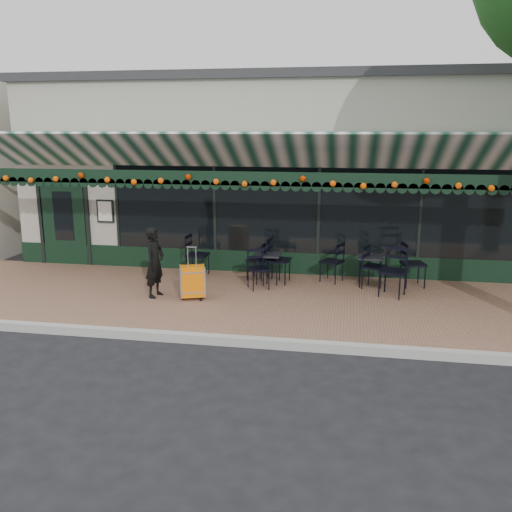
% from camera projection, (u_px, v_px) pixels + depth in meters
% --- Properties ---
extents(ground, '(80.00, 80.00, 0.00)m').
position_uv_depth(ground, '(217.00, 342.00, 8.93)').
color(ground, black).
rests_on(ground, ground).
extents(sidewalk, '(18.00, 4.00, 0.15)m').
position_uv_depth(sidewalk, '(241.00, 301.00, 10.83)').
color(sidewalk, brown).
rests_on(sidewalk, ground).
extents(curb, '(18.00, 0.16, 0.15)m').
position_uv_depth(curb, '(216.00, 340.00, 8.83)').
color(curb, '#9E9E99').
rests_on(curb, ground).
extents(restaurant_building, '(12.00, 9.60, 4.50)m').
position_uv_depth(restaurant_building, '(279.00, 169.00, 15.92)').
color(restaurant_building, '#A39E8E').
rests_on(restaurant_building, ground).
extents(woman, '(0.43, 0.57, 1.41)m').
position_uv_depth(woman, '(155.00, 262.00, 10.71)').
color(woman, black).
rests_on(woman, sidewalk).
extents(suitcase, '(0.52, 0.40, 1.05)m').
position_uv_depth(suitcase, '(193.00, 282.00, 10.61)').
color(suitcase, orange).
rests_on(suitcase, sidewalk).
extents(cafe_table_a, '(0.52, 0.52, 0.64)m').
position_uv_depth(cafe_table_a, '(371.00, 259.00, 11.49)').
color(cafe_table_a, black).
rests_on(cafe_table_a, sidewalk).
extents(cafe_table_b, '(0.52, 0.52, 0.64)m').
position_uv_depth(cafe_table_b, '(268.00, 257.00, 11.71)').
color(cafe_table_b, black).
rests_on(cafe_table_b, sidewalk).
extents(chair_a_left, '(0.59, 0.59, 0.89)m').
position_uv_depth(chair_a_left, '(332.00, 262.00, 11.81)').
color(chair_a_left, black).
rests_on(chair_a_left, sidewalk).
extents(chair_a_right, '(0.60, 0.60, 0.91)m').
position_uv_depth(chair_a_right, '(374.00, 267.00, 11.31)').
color(chair_a_right, black).
rests_on(chair_a_right, sidewalk).
extents(chair_a_front, '(0.64, 0.64, 1.00)m').
position_uv_depth(chair_a_front, '(393.00, 272.00, 10.77)').
color(chair_a_front, black).
rests_on(chair_a_front, sidewalk).
extents(chair_a_extra, '(0.58, 0.58, 0.96)m').
position_uv_depth(chair_a_extra, '(413.00, 264.00, 11.46)').
color(chair_a_extra, black).
rests_on(chair_a_extra, sidewalk).
extents(chair_b_left, '(0.53, 0.53, 0.86)m').
position_uv_depth(chair_b_left, '(258.00, 260.00, 12.01)').
color(chair_b_left, black).
rests_on(chair_b_left, sidewalk).
extents(chair_b_right, '(0.55, 0.55, 0.99)m').
position_uv_depth(chair_b_right, '(278.00, 260.00, 11.74)').
color(chair_b_right, black).
rests_on(chair_b_right, sidewalk).
extents(chair_b_front, '(0.57, 0.57, 0.84)m').
position_uv_depth(chair_b_front, '(258.00, 269.00, 11.30)').
color(chair_b_front, black).
rests_on(chair_b_front, sidewalk).
extents(chair_solo, '(0.51, 0.51, 0.96)m').
position_uv_depth(chair_solo, '(197.00, 255.00, 12.27)').
color(chair_solo, black).
rests_on(chair_solo, sidewalk).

